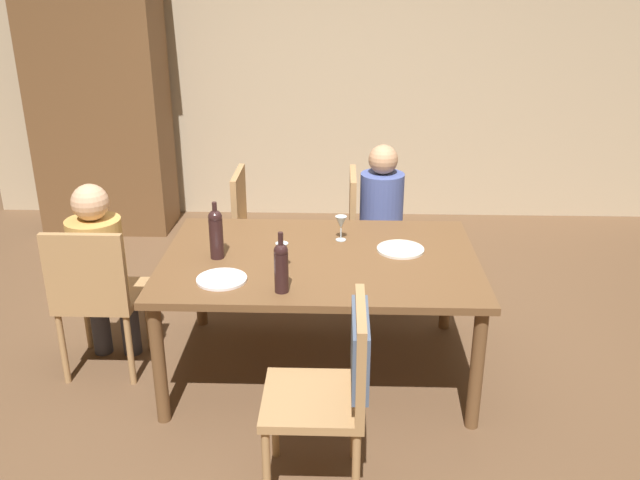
% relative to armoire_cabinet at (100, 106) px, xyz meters
% --- Properties ---
extents(ground_plane, '(10.00, 10.00, 0.00)m').
position_rel_armoire_cabinet_xyz_m(ground_plane, '(1.97, -2.34, -1.10)').
color(ground_plane, brown).
extents(rear_room_partition, '(6.40, 0.12, 2.70)m').
position_rel_armoire_cabinet_xyz_m(rear_room_partition, '(1.97, 0.45, 0.25)').
color(rear_room_partition, tan).
rests_on(rear_room_partition, ground_plane).
extents(armoire_cabinet, '(1.18, 0.62, 2.18)m').
position_rel_armoire_cabinet_xyz_m(armoire_cabinet, '(0.00, 0.00, 0.00)').
color(armoire_cabinet, brown).
rests_on(armoire_cabinet, ground_plane).
extents(dining_table, '(1.75, 1.18, 0.72)m').
position_rel_armoire_cabinet_xyz_m(dining_table, '(1.97, -2.34, -0.45)').
color(dining_table, brown).
rests_on(dining_table, ground_plane).
extents(chair_far_right, '(0.44, 0.44, 0.92)m').
position_rel_armoire_cabinet_xyz_m(chair_far_right, '(2.28, -1.37, -0.56)').
color(chair_far_right, '#A87F51').
rests_on(chair_far_right, ground_plane).
extents(chair_left_end, '(0.44, 0.44, 0.92)m').
position_rel_armoire_cabinet_xyz_m(chair_left_end, '(0.72, -2.43, -0.56)').
color(chair_left_end, '#A87F51').
rests_on(chair_left_end, ground_plane).
extents(chair_near, '(0.46, 0.44, 0.92)m').
position_rel_armoire_cabinet_xyz_m(chair_near, '(2.10, -3.31, -0.50)').
color(chair_near, '#A87F51').
rests_on(chair_near, ground_plane).
extents(chair_far_left, '(0.44, 0.44, 0.92)m').
position_rel_armoire_cabinet_xyz_m(chair_far_left, '(1.49, -1.37, -0.56)').
color(chair_far_left, '#A87F51').
rests_on(chair_far_left, ground_plane).
extents(person_woman_host, '(0.34, 0.30, 1.12)m').
position_rel_armoire_cabinet_xyz_m(person_woman_host, '(2.39, -1.37, -0.45)').
color(person_woman_host, '#33333D').
rests_on(person_woman_host, ground_plane).
extents(person_man_bearded, '(0.30, 0.35, 1.13)m').
position_rel_armoire_cabinet_xyz_m(person_man_bearded, '(0.72, -2.32, -0.44)').
color(person_man_bearded, '#33333D').
rests_on(person_man_bearded, ground_plane).
extents(wine_bottle_tall_green, '(0.08, 0.08, 0.32)m').
position_rel_armoire_cabinet_xyz_m(wine_bottle_tall_green, '(1.41, -2.37, -0.23)').
color(wine_bottle_tall_green, black).
rests_on(wine_bottle_tall_green, dining_table).
extents(wine_bottle_dark_red, '(0.07, 0.07, 0.31)m').
position_rel_armoire_cabinet_xyz_m(wine_bottle_dark_red, '(1.80, -2.78, -0.24)').
color(wine_bottle_dark_red, black).
rests_on(wine_bottle_dark_red, dining_table).
extents(wine_glass_near_left, '(0.07, 0.07, 0.15)m').
position_rel_armoire_cabinet_xyz_m(wine_glass_near_left, '(1.78, -2.51, -0.27)').
color(wine_glass_near_left, silver).
rests_on(wine_glass_near_left, dining_table).
extents(wine_glass_centre, '(0.07, 0.07, 0.15)m').
position_rel_armoire_cabinet_xyz_m(wine_glass_centre, '(2.09, -2.09, -0.27)').
color(wine_glass_centre, silver).
rests_on(wine_glass_centre, dining_table).
extents(dinner_plate_host, '(0.26, 0.26, 0.01)m').
position_rel_armoire_cabinet_xyz_m(dinner_plate_host, '(1.48, -2.67, -0.37)').
color(dinner_plate_host, white).
rests_on(dinner_plate_host, dining_table).
extents(dinner_plate_guest_left, '(0.27, 0.27, 0.01)m').
position_rel_armoire_cabinet_xyz_m(dinner_plate_guest_left, '(2.43, -2.24, -0.37)').
color(dinner_plate_guest_left, silver).
rests_on(dinner_plate_guest_left, dining_table).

